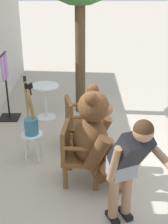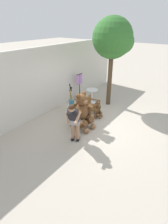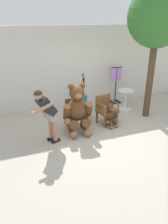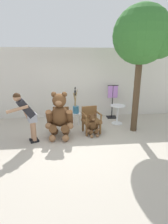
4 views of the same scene
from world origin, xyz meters
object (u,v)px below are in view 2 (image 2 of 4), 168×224
object	(u,v)px
teddy_bear_small	(97,110)
person_visitor	(74,119)
round_side_table	(92,95)
clothing_display_stand	(80,86)
wooden_chair_left	(77,115)
brush_bucket	(71,101)
white_stool	(72,107)
teddy_bear_large	(82,111)
wooden_chair_right	(92,106)
patio_tree	(114,39)

from	to	relation	value
teddy_bear_small	person_visitor	xyz separation A→B (m)	(-1.92, -0.30, 0.55)
round_side_table	clothing_display_stand	distance (m)	0.81
wooden_chair_left	round_side_table	bearing A→B (deg)	18.46
teddy_bear_small	person_visitor	world-z (taller)	person_visitor
brush_bucket	white_stool	bearing A→B (deg)	2.40
teddy_bear_large	round_side_table	distance (m)	2.33
teddy_bear_small	white_stool	world-z (taller)	teddy_bear_small
wooden_chair_left	teddy_bear_large	size ratio (longest dim) A/B	0.60
wooden_chair_right	teddy_bear_small	size ratio (longest dim) A/B	1.21
round_side_table	patio_tree	xyz separation A→B (m)	(0.45, -0.75, 2.53)
wooden_chair_left	teddy_bear_large	distance (m)	0.35
person_visitor	clothing_display_stand	xyz separation A→B (m)	(3.00, 2.04, -0.18)
wooden_chair_left	clothing_display_stand	bearing A→B (deg)	35.01
clothing_display_stand	person_visitor	bearing A→B (deg)	-145.72
round_side_table	brush_bucket	bearing A→B (deg)	178.98
teddy_bear_small	clothing_display_stand	size ratio (longest dim) A/B	0.52
teddy_bear_large	patio_tree	world-z (taller)	patio_tree
wooden_chair_right	teddy_bear_small	bearing A→B (deg)	-85.87
wooden_chair_right	brush_bucket	distance (m)	0.88
teddy_bear_large	brush_bucket	xyz separation A→B (m)	(0.55, 0.99, -0.04)
teddy_bear_small	clothing_display_stand	world-z (taller)	clothing_display_stand
wooden_chair_left	person_visitor	xyz separation A→B (m)	(-0.91, -0.58, 0.44)
person_visitor	teddy_bear_large	bearing A→B (deg)	19.80
teddy_bear_small	clothing_display_stand	bearing A→B (deg)	58.26
teddy_bear_small	brush_bucket	size ratio (longest dim) A/B	0.75
round_side_table	clothing_display_stand	world-z (taller)	clothing_display_stand
person_visitor	teddy_bear_small	bearing A→B (deg)	8.92
wooden_chair_left	brush_bucket	bearing A→B (deg)	53.65
teddy_bear_small	brush_bucket	distance (m)	1.16
white_stool	clothing_display_stand	world-z (taller)	clothing_display_stand
wooden_chair_right	person_visitor	size ratio (longest dim) A/B	0.58
wooden_chair_right	round_side_table	world-z (taller)	wooden_chair_right
white_stool	patio_tree	xyz separation A→B (m)	(2.01, -0.78, 2.62)
teddy_bear_small	person_visitor	distance (m)	2.02
teddy_bear_small	patio_tree	bearing A→B (deg)	8.44
white_stool	patio_tree	world-z (taller)	patio_tree
teddy_bear_large	person_visitor	distance (m)	0.97
wooden_chair_left	white_stool	xyz separation A→B (m)	(0.54, 0.73, -0.11)
white_stool	brush_bucket	world-z (taller)	brush_bucket
person_visitor	patio_tree	bearing A→B (deg)	8.71
brush_bucket	clothing_display_stand	size ratio (longest dim) A/B	0.70
wooden_chair_left	person_visitor	distance (m)	1.16
wooden_chair_left	teddy_bear_large	bearing A→B (deg)	-92.82
wooden_chair_left	white_stool	world-z (taller)	wooden_chair_left
wooden_chair_left	teddy_bear_small	world-z (taller)	wooden_chair_left
teddy_bear_small	white_stool	bearing A→B (deg)	115.11
wooden_chair_right	round_side_table	size ratio (longest dim) A/B	1.19
wooden_chair_right	clothing_display_stand	world-z (taller)	clothing_display_stand
person_visitor	patio_tree	size ratio (longest dim) A/B	0.38
brush_bucket	clothing_display_stand	xyz separation A→B (m)	(1.55, 0.73, 0.06)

